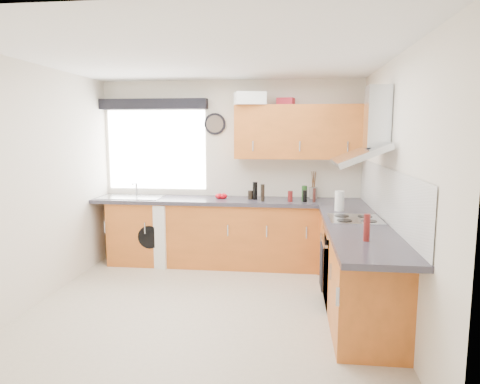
# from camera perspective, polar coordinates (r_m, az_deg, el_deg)

# --- Properties ---
(ground_plane) EXTENTS (3.60, 3.60, 0.00)m
(ground_plane) POSITION_cam_1_polar(r_m,az_deg,el_deg) (4.55, -4.54, -15.32)
(ground_plane) COLOR beige
(ceiling) EXTENTS (3.60, 3.60, 0.02)m
(ceiling) POSITION_cam_1_polar(r_m,az_deg,el_deg) (4.24, -4.93, 17.47)
(ceiling) COLOR white
(ceiling) RESTS_ON wall_back
(wall_back) EXTENTS (3.60, 0.02, 2.50)m
(wall_back) POSITION_cam_1_polar(r_m,az_deg,el_deg) (5.98, -1.32, 2.73)
(wall_back) COLOR silver
(wall_back) RESTS_ON ground_plane
(wall_front) EXTENTS (3.60, 0.02, 2.50)m
(wall_front) POSITION_cam_1_polar(r_m,az_deg,el_deg) (2.50, -12.91, -4.93)
(wall_front) COLOR silver
(wall_front) RESTS_ON ground_plane
(wall_left) EXTENTS (0.02, 3.60, 2.50)m
(wall_left) POSITION_cam_1_polar(r_m,az_deg,el_deg) (4.90, -25.84, 0.75)
(wall_left) COLOR silver
(wall_left) RESTS_ON ground_plane
(wall_right) EXTENTS (0.02, 3.60, 2.50)m
(wall_right) POSITION_cam_1_polar(r_m,az_deg,el_deg) (4.25, 19.83, 0.07)
(wall_right) COLOR silver
(wall_right) RESTS_ON ground_plane
(window) EXTENTS (1.40, 0.02, 1.10)m
(window) POSITION_cam_1_polar(r_m,az_deg,el_deg) (6.18, -11.07, 5.54)
(window) COLOR white
(window) RESTS_ON wall_back
(window_blind) EXTENTS (1.50, 0.18, 0.14)m
(window_blind) POSITION_cam_1_polar(r_m,az_deg,el_deg) (6.11, -11.49, 11.42)
(window_blind) COLOR black
(window_blind) RESTS_ON wall_back
(splashback) EXTENTS (0.01, 3.00, 0.54)m
(splashback) POSITION_cam_1_polar(r_m,az_deg,el_deg) (4.54, 18.82, -0.28)
(splashback) COLOR white
(splashback) RESTS_ON wall_right
(base_cab_back) EXTENTS (3.00, 0.58, 0.86)m
(base_cab_back) POSITION_cam_1_polar(r_m,az_deg,el_deg) (5.85, -2.67, -5.56)
(base_cab_back) COLOR #AB551E
(base_cab_back) RESTS_ON ground_plane
(base_cab_corner) EXTENTS (0.60, 0.60, 0.86)m
(base_cab_corner) POSITION_cam_1_polar(r_m,az_deg,el_deg) (5.80, 13.19, -5.87)
(base_cab_corner) COLOR #AB551E
(base_cab_corner) RESTS_ON ground_plane
(base_cab_right) EXTENTS (0.58, 2.10, 0.86)m
(base_cab_right) POSITION_cam_1_polar(r_m,az_deg,el_deg) (4.51, 15.25, -9.96)
(base_cab_right) COLOR #AB551E
(base_cab_right) RESTS_ON ground_plane
(worktop_back) EXTENTS (3.60, 0.62, 0.05)m
(worktop_back) POSITION_cam_1_polar(r_m,az_deg,el_deg) (5.73, -1.73, -1.19)
(worktop_back) COLOR #2C2A33
(worktop_back) RESTS_ON base_cab_back
(worktop_right) EXTENTS (0.62, 2.42, 0.05)m
(worktop_right) POSITION_cam_1_polar(r_m,az_deg,el_deg) (4.25, 15.64, -4.74)
(worktop_right) COLOR #2C2A33
(worktop_right) RESTS_ON base_cab_right
(sink) EXTENTS (0.84, 0.46, 0.10)m
(sink) POSITION_cam_1_polar(r_m,az_deg,el_deg) (6.06, -14.27, -0.31)
(sink) COLOR #B5BDC8
(sink) RESTS_ON worktop_back
(oven) EXTENTS (0.56, 0.58, 0.85)m
(oven) POSITION_cam_1_polar(r_m,az_deg,el_deg) (4.66, 14.85, -9.46)
(oven) COLOR black
(oven) RESTS_ON ground_plane
(hob_plate) EXTENTS (0.52, 0.52, 0.01)m
(hob_plate) POSITION_cam_1_polar(r_m,az_deg,el_deg) (4.53, 15.08, -3.51)
(hob_plate) COLOR #B5BDC8
(hob_plate) RESTS_ON worktop_right
(extractor_hood) EXTENTS (0.52, 0.78, 0.66)m
(extractor_hood) POSITION_cam_1_polar(r_m,az_deg,el_deg) (4.46, 16.76, 7.27)
(extractor_hood) COLOR #B5BDC8
(extractor_hood) RESTS_ON wall_right
(upper_cabinets) EXTENTS (1.70, 0.35, 0.70)m
(upper_cabinets) POSITION_cam_1_polar(r_m,az_deg,el_deg) (5.72, 7.97, 7.93)
(upper_cabinets) COLOR #AB551E
(upper_cabinets) RESTS_ON wall_back
(washing_machine) EXTENTS (0.69, 0.68, 0.85)m
(washing_machine) POSITION_cam_1_polar(r_m,az_deg,el_deg) (6.07, -11.10, -5.26)
(washing_machine) COLOR white
(washing_machine) RESTS_ON ground_plane
(wall_clock) EXTENTS (0.30, 0.04, 0.30)m
(wall_clock) POSITION_cam_1_polar(r_m,az_deg,el_deg) (5.95, -3.39, 9.05)
(wall_clock) COLOR black
(wall_clock) RESTS_ON wall_back
(casserole) EXTENTS (0.44, 0.37, 0.16)m
(casserole) POSITION_cam_1_polar(r_m,az_deg,el_deg) (5.66, 1.32, 12.36)
(casserole) COLOR white
(casserole) RESTS_ON upper_cabinets
(storage_box) EXTENTS (0.25, 0.22, 0.10)m
(storage_box) POSITION_cam_1_polar(r_m,az_deg,el_deg) (5.83, 6.11, 11.88)
(storage_box) COLOR red
(storage_box) RESTS_ON upper_cabinets
(utensil_pot) EXTENTS (0.12, 0.12, 0.15)m
(utensil_pot) POSITION_cam_1_polar(r_m,az_deg,el_deg) (5.86, 9.75, -0.10)
(utensil_pot) COLOR gray
(utensil_pot) RESTS_ON worktop_back
(kitchen_roll) EXTENTS (0.13, 0.13, 0.23)m
(kitchen_roll) POSITION_cam_1_polar(r_m,az_deg,el_deg) (5.00, 13.11, -1.16)
(kitchen_roll) COLOR white
(kitchen_roll) RESTS_ON worktop_right
(tomato_cluster) EXTENTS (0.15, 0.15, 0.06)m
(tomato_cluster) POSITION_cam_1_polar(r_m,az_deg,el_deg) (5.79, -2.52, -0.54)
(tomato_cluster) COLOR red
(tomato_cluster) RESTS_ON worktop_back
(jar_0) EXTENTS (0.04, 0.04, 0.18)m
(jar_0) POSITION_cam_1_polar(r_m,az_deg,el_deg) (5.54, 9.86, -0.42)
(jar_0) COLOR #3E1A16
(jar_0) RESTS_ON worktop_back
(jar_1) EXTENTS (0.07, 0.07, 0.20)m
(jar_1) POSITION_cam_1_polar(r_m,az_deg,el_deg) (5.62, 8.57, -0.18)
(jar_1) COLOR #1E4619
(jar_1) RESTS_ON worktop_back
(jar_2) EXTENTS (0.06, 0.06, 0.14)m
(jar_2) POSITION_cam_1_polar(r_m,az_deg,el_deg) (5.53, 6.71, -0.57)
(jar_2) COLOR maroon
(jar_2) RESTS_ON worktop_back
(jar_3) EXTENTS (0.06, 0.06, 0.23)m
(jar_3) POSITION_cam_1_polar(r_m,az_deg,el_deg) (5.68, 2.01, 0.17)
(jar_3) COLOR black
(jar_3) RESTS_ON worktop_back
(jar_4) EXTENTS (0.06, 0.06, 0.12)m
(jar_4) POSITION_cam_1_polar(r_m,az_deg,el_deg) (5.70, 1.38, -0.39)
(jar_4) COLOR black
(jar_4) RESTS_ON worktop_back
(jar_5) EXTENTS (0.05, 0.05, 0.22)m
(jar_5) POSITION_cam_1_polar(r_m,az_deg,el_deg) (5.52, 3.03, -0.11)
(jar_5) COLOR black
(jar_5) RESTS_ON worktop_back
(jar_6) EXTENTS (0.05, 0.05, 0.15)m
(jar_6) POSITION_cam_1_polar(r_m,az_deg,el_deg) (5.54, 8.64, -0.54)
(jar_6) COLOR black
(jar_6) RESTS_ON worktop_back
(bottle_0) EXTENTS (0.05, 0.05, 0.23)m
(bottle_0) POSITION_cam_1_polar(r_m,az_deg,el_deg) (3.67, 16.54, -4.58)
(bottle_0) COLOR maroon
(bottle_0) RESTS_ON worktop_right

